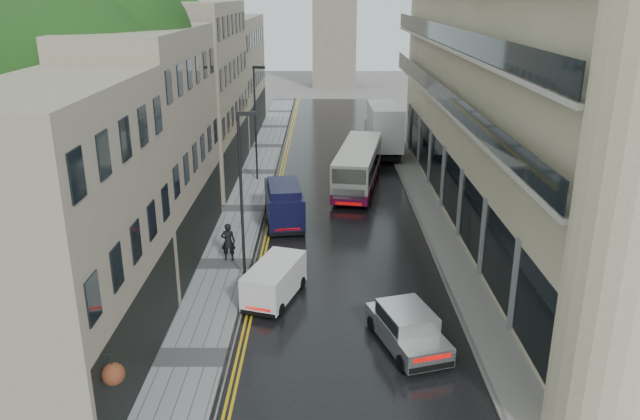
# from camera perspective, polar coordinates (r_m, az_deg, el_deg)

# --- Properties ---
(road) EXTENTS (9.00, 85.00, 0.02)m
(road) POSITION_cam_1_polar(r_m,az_deg,el_deg) (38.38, 1.89, 0.00)
(road) COLOR black
(road) RESTS_ON ground
(left_sidewalk) EXTENTS (2.70, 85.00, 0.12)m
(left_sidewalk) POSITION_cam_1_polar(r_m,az_deg,el_deg) (38.64, -6.81, 0.08)
(left_sidewalk) COLOR gray
(left_sidewalk) RESTS_ON ground
(right_sidewalk) EXTENTS (1.80, 85.00, 0.12)m
(right_sidewalk) POSITION_cam_1_polar(r_m,az_deg,el_deg) (38.90, 9.87, 0.06)
(right_sidewalk) COLOR slate
(right_sidewalk) RESTS_ON ground
(old_shop_row) EXTENTS (4.50, 56.00, 12.00)m
(old_shop_row) POSITION_cam_1_polar(r_m,az_deg,el_deg) (40.16, -11.90, 9.30)
(old_shop_row) COLOR gray
(old_shop_row) RESTS_ON ground
(modern_block) EXTENTS (8.00, 40.00, 14.00)m
(modern_block) POSITION_cam_1_polar(r_m,az_deg,el_deg) (36.99, 18.48, 9.48)
(modern_block) COLOR beige
(modern_block) RESTS_ON ground
(tree_near) EXTENTS (10.56, 10.56, 13.89)m
(tree_near) POSITION_cam_1_polar(r_m,az_deg,el_deg) (31.42, -21.19, 7.48)
(tree_near) COLOR black
(tree_near) RESTS_ON ground
(tree_far) EXTENTS (9.24, 9.24, 12.46)m
(tree_far) POSITION_cam_1_polar(r_m,az_deg,el_deg) (43.64, -14.71, 10.16)
(tree_far) COLOR black
(tree_far) RESTS_ON ground
(cream_bus) EXTENTS (3.97, 10.46, 2.79)m
(cream_bus) POSITION_cam_1_polar(r_m,az_deg,el_deg) (40.23, 1.54, 3.01)
(cream_bus) COLOR white
(cream_bus) RESTS_ON road
(white_lorry) EXTENTS (2.59, 8.10, 4.22)m
(white_lorry) POSITION_cam_1_polar(r_m,az_deg,el_deg) (49.63, 4.78, 6.94)
(white_lorry) COLOR white
(white_lorry) RESTS_ON road
(silver_hatchback) EXTENTS (2.94, 4.49, 1.55)m
(silver_hatchback) POSITION_cam_1_polar(r_m,az_deg,el_deg) (22.54, 7.59, -12.68)
(silver_hatchback) COLOR silver
(silver_hatchback) RESTS_ON road
(white_van) EXTENTS (2.69, 4.10, 1.71)m
(white_van) POSITION_cam_1_polar(r_m,az_deg,el_deg) (26.33, -6.77, -7.47)
(white_van) COLOR silver
(white_van) RESTS_ON road
(navy_van) EXTENTS (2.62, 5.16, 2.52)m
(navy_van) POSITION_cam_1_polar(r_m,az_deg,el_deg) (34.14, -4.62, -0.28)
(navy_van) COLOR black
(navy_van) RESTS_ON road
(pedestrian) EXTENTS (0.71, 0.47, 1.93)m
(pedestrian) POSITION_cam_1_polar(r_m,az_deg,el_deg) (30.98, -8.38, -2.90)
(pedestrian) COLOR black
(pedestrian) RESTS_ON left_sidewalk
(lamp_post_near) EXTENTS (0.87, 0.21, 7.71)m
(lamp_post_near) POSITION_cam_1_polar(r_m,az_deg,el_deg) (28.05, -7.20, 1.07)
(lamp_post_near) COLOR black
(lamp_post_near) RESTS_ON left_sidewalk
(lamp_post_far) EXTENTS (0.90, 0.50, 7.87)m
(lamp_post_far) POSITION_cam_1_polar(r_m,az_deg,el_deg) (43.73, -5.92, 7.80)
(lamp_post_far) COLOR black
(lamp_post_far) RESTS_ON left_sidewalk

